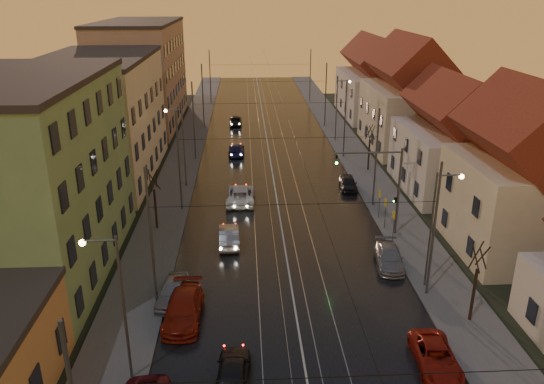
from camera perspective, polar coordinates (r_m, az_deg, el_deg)
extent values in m
cube|color=black|center=(62.75, -0.27, 3.90)|extent=(16.00, 120.00, 0.04)
cube|color=#4C4C4C|center=(63.06, -9.40, 3.75)|extent=(4.00, 120.00, 0.15)
cube|color=#4C4C4C|center=(63.97, 8.74, 4.04)|extent=(4.00, 120.00, 0.15)
cube|color=gray|center=(62.67, -2.28, 3.90)|extent=(0.06, 120.00, 0.03)
cube|color=gray|center=(62.70, -0.97, 3.92)|extent=(0.06, 120.00, 0.03)
cube|color=gray|center=(62.78, 0.44, 3.94)|extent=(0.06, 120.00, 0.03)
cube|color=gray|center=(62.87, 1.74, 3.96)|extent=(0.06, 120.00, 0.03)
cube|color=#608755|center=(38.80, -24.99, 1.07)|extent=(10.00, 18.00, 13.00)
cube|color=beige|center=(57.23, -17.91, 7.41)|extent=(10.00, 20.00, 12.00)
cube|color=#8F715C|center=(80.10, -13.83, 12.16)|extent=(10.00, 24.00, 14.00)
cube|color=#C0B594|center=(42.86, 24.86, -1.43)|extent=(8.50, 10.00, 7.00)
pyramid|color=#602315|center=(41.30, 25.99, 5.52)|extent=(8.67, 10.20, 3.80)
cube|color=beige|center=(54.12, 18.70, 3.28)|extent=(9.00, 12.00, 6.00)
pyramid|color=#602315|center=(53.00, 19.27, 8.02)|extent=(9.18, 12.24, 3.20)
cube|color=#C0B594|center=(67.60, 14.28, 7.77)|extent=(9.00, 14.00, 7.50)
pyramid|color=#602315|center=(66.59, 14.73, 12.59)|extent=(9.18, 14.28, 4.00)
cube|color=beige|center=(84.70, 10.77, 10.26)|extent=(9.00, 16.00, 6.50)
pyramid|color=#602315|center=(83.95, 11.00, 13.62)|extent=(9.18, 16.32, 3.50)
cylinder|color=#595B60|center=(32.59, -12.87, -4.86)|extent=(0.16, 0.16, 9.00)
cylinder|color=#595B60|center=(34.08, 17.00, -4.10)|extent=(0.16, 0.16, 9.00)
cylinder|color=#595B60|center=(46.42, -9.98, 3.19)|extent=(0.16, 0.16, 9.00)
cylinder|color=#595B60|center=(47.48, 11.13, 3.52)|extent=(0.16, 0.16, 9.00)
cylinder|color=#595B60|center=(60.81, -8.42, 7.50)|extent=(0.16, 0.16, 9.00)
cylinder|color=#595B60|center=(61.62, 7.86, 7.70)|extent=(0.16, 0.16, 9.00)
cylinder|color=#595B60|center=(75.44, -7.44, 10.14)|extent=(0.16, 0.16, 9.00)
cylinder|color=#595B60|center=(76.09, 5.79, 10.30)|extent=(0.16, 0.16, 9.00)
cylinder|color=#595B60|center=(93.15, -6.67, 12.21)|extent=(0.16, 0.16, 9.00)
cylinder|color=#595B60|center=(93.68, 4.14, 12.34)|extent=(0.16, 0.16, 9.00)
cylinder|color=#595B60|center=(26.88, -15.60, -12.30)|extent=(0.14, 0.14, 8.00)
cylinder|color=#595B60|center=(25.25, -18.21, -4.98)|extent=(1.60, 0.10, 0.10)
sphere|color=#FFD88C|center=(25.50, -19.75, -5.17)|extent=(0.32, 0.32, 0.32)
cylinder|color=#595B60|center=(35.20, 16.70, -4.14)|extent=(0.14, 0.14, 8.00)
cylinder|color=#595B60|center=(34.11, 18.62, 1.72)|extent=(1.60, 0.10, 0.10)
sphere|color=#FFD88C|center=(34.41, 19.72, 1.57)|extent=(0.32, 0.32, 0.32)
cylinder|color=#595B60|center=(52.29, -9.44, 4.67)|extent=(0.14, 0.14, 8.00)
cylinder|color=#595B60|center=(51.48, -10.59, 8.70)|extent=(1.60, 0.10, 0.10)
sphere|color=#FFD88C|center=(51.60, -11.38, 8.56)|extent=(0.32, 0.32, 0.32)
cylinder|color=#595B60|center=(68.48, 6.94, 8.64)|extent=(0.14, 0.14, 8.00)
cylinder|color=#595B60|center=(67.93, 7.76, 11.77)|extent=(1.60, 0.10, 0.10)
sphere|color=#FFD88C|center=(68.08, 8.36, 11.67)|extent=(0.32, 0.32, 0.32)
cylinder|color=#595B60|center=(42.41, 13.45, -0.08)|extent=(0.20, 0.20, 7.20)
cylinder|color=#595B60|center=(40.70, 10.31, 4.19)|extent=(5.20, 0.14, 0.14)
imported|color=black|center=(40.40, 6.94, 3.36)|extent=(0.15, 0.18, 0.90)
sphere|color=#19FF3F|center=(40.33, 6.96, 3.11)|extent=(0.20, 0.20, 0.20)
cylinder|color=black|center=(43.87, -12.40, -1.88)|extent=(0.18, 0.18, 3.50)
cylinder|color=black|center=(43.01, -12.34, 1.30)|extent=(0.37, 0.92, 1.61)
cylinder|color=black|center=(43.20, -12.73, 1.36)|extent=(0.91, 0.40, 1.61)
cylinder|color=black|center=(42.93, -12.99, 1.21)|extent=(0.37, 0.92, 1.61)
cylinder|color=black|center=(42.74, -12.54, 1.16)|extent=(0.84, 0.54, 1.62)
cylinder|color=black|center=(33.47, 20.81, -10.40)|extent=(0.18, 0.18, 3.50)
cylinder|color=black|center=(32.44, 21.71, -6.42)|extent=(0.37, 0.92, 1.61)
cylinder|color=black|center=(32.43, 21.09, -6.33)|extent=(0.91, 0.40, 1.61)
cylinder|color=black|center=(32.12, 21.07, -6.61)|extent=(0.37, 0.92, 1.61)
cylinder|color=black|center=(32.16, 21.75, -6.67)|extent=(0.84, 0.54, 1.62)
cylinder|color=black|center=(57.98, 10.37, 3.90)|extent=(0.18, 0.18, 3.50)
cylinder|color=black|center=(57.44, 10.75, 6.36)|extent=(0.37, 0.92, 1.61)
cylinder|color=black|center=(57.50, 10.40, 6.40)|extent=(0.91, 0.40, 1.61)
cylinder|color=black|center=(57.17, 10.32, 6.32)|extent=(0.37, 0.92, 1.61)
cylinder|color=black|center=(57.13, 10.71, 6.28)|extent=(0.84, 0.54, 1.62)
imported|color=black|center=(27.76, -4.22, -18.71)|extent=(1.92, 4.21, 1.40)
imported|color=gray|center=(40.95, -4.66, -4.73)|extent=(1.68, 4.36, 1.42)
imported|color=silver|center=(48.86, -3.38, -0.27)|extent=(2.68, 5.52, 1.51)
imported|color=#161742|center=(63.18, -3.86, 4.58)|extent=(1.87, 4.53, 1.31)
imported|color=black|center=(77.51, -3.94, 7.71)|extent=(1.76, 4.35, 1.48)
imported|color=maroon|center=(32.48, -9.51, -12.27)|extent=(2.27, 5.27, 1.51)
imported|color=gray|center=(34.38, -10.65, -10.43)|extent=(2.05, 4.27, 1.41)
imported|color=maroon|center=(29.93, 17.19, -16.58)|extent=(2.30, 4.54, 1.23)
imported|color=gray|center=(38.74, 12.48, -6.87)|extent=(2.32, 4.63, 1.29)
imported|color=black|center=(52.49, 8.20, 0.96)|extent=(1.78, 3.94, 1.31)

